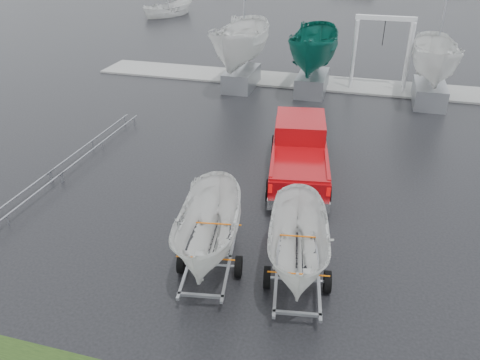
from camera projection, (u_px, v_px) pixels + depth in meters
ground_plane at (300, 187)px, 17.42m from camera, size 120.00×120.00×0.00m
dock at (334, 84)px, 28.36m from camera, size 30.00×3.00×0.12m
pickup_truck at (299, 148)px, 17.94m from camera, size 2.97×6.28×2.01m
trailer_hitched at (303, 202)px, 11.51m from camera, size 1.89×3.74×4.81m
trailer_parked at (208, 187)px, 12.02m from camera, size 1.94×3.74×4.95m
boat_hoist at (383, 42)px, 26.51m from camera, size 3.30×2.18×4.12m
keelboat_0 at (242, 11)px, 25.83m from camera, size 2.72×3.20×10.89m
keelboat_1 at (317, 20)px, 25.16m from camera, size 2.55×3.20×7.89m
keelboat_2 at (441, 33)px, 23.67m from camera, size 2.36×3.20×10.52m
mast_rack_0 at (97, 141)px, 20.19m from camera, size 0.56×6.50×0.06m
mast_rack_1 at (0, 215)px, 15.13m from camera, size 0.56×6.50×0.06m
moored_boat_0 at (169, 16)px, 49.24m from camera, size 3.27×3.29×11.19m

